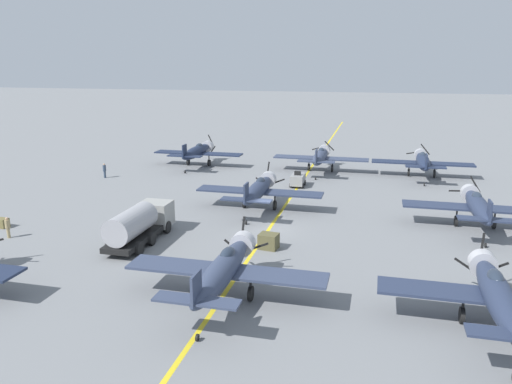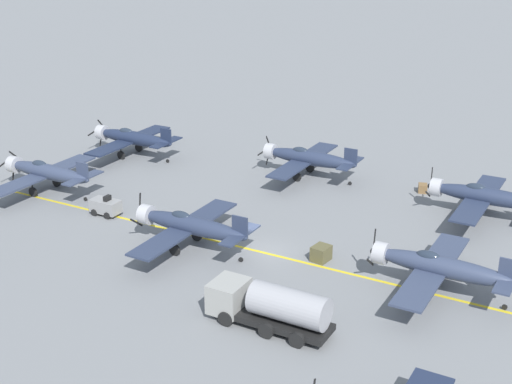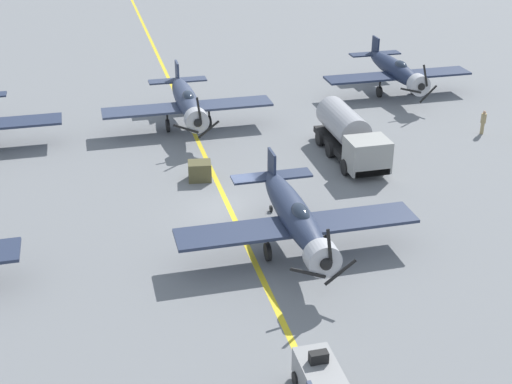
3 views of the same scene
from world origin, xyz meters
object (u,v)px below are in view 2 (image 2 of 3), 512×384
(airplane_far_right, at_px, (132,138))
(supply_crate_mid_lane, at_px, (321,253))
(airplane_near_center, at_px, (438,266))
(tow_tractor, at_px, (106,206))
(airplane_mid_right, at_px, (307,158))
(airplane_far_center, at_px, (46,172))
(fuel_tanker, at_px, (269,306))
(supply_crate_by_tanker, at_px, (423,188))
(airplane_mid_center, at_px, (189,225))
(airplane_near_right, at_px, (484,196))

(airplane_far_right, height_order, supply_crate_mid_lane, airplane_far_right)
(airplane_near_center, relative_size, tow_tractor, 4.62)
(airplane_mid_right, height_order, airplane_far_center, same)
(fuel_tanker, distance_m, supply_crate_by_tanker, 27.57)
(supply_crate_mid_lane, bearing_deg, tow_tractor, 92.96)
(tow_tractor, bearing_deg, fuel_tanker, -113.49)
(airplane_mid_center, distance_m, supply_crate_by_tanker, 23.95)
(airplane_far_right, distance_m, airplane_mid_right, 19.39)
(airplane_far_right, xyz_separation_m, airplane_mid_right, (3.03, -19.15, -0.00))
(airplane_near_right, height_order, supply_crate_mid_lane, airplane_near_right)
(supply_crate_by_tanker, bearing_deg, airplane_far_right, 98.61)
(airplane_mid_right, height_order, supply_crate_mid_lane, airplane_mid_right)
(supply_crate_by_tanker, bearing_deg, tow_tractor, 129.78)
(supply_crate_by_tanker, bearing_deg, airplane_near_right, -119.47)
(airplane_mid_center, bearing_deg, airplane_far_center, 93.17)
(supply_crate_mid_lane, bearing_deg, airplane_mid_center, 107.91)
(airplane_far_right, height_order, supply_crate_by_tanker, airplane_far_right)
(airplane_far_right, xyz_separation_m, tow_tractor, (-13.91, -8.10, -1.22))
(airplane_far_right, bearing_deg, supply_crate_mid_lane, -98.61)
(supply_crate_by_tanker, bearing_deg, fuel_tanker, 176.92)
(airplane_mid_right, bearing_deg, fuel_tanker, -157.36)
(supply_crate_by_tanker, xyz_separation_m, supply_crate_mid_lane, (-17.47, 2.46, 0.18))
(airplane_far_center, distance_m, fuel_tanker, 30.86)
(airplane_mid_center, xyz_separation_m, airplane_mid_right, (19.03, -0.95, -0.00))
(airplane_mid_center, bearing_deg, airplane_near_center, -68.15)
(airplane_far_right, bearing_deg, airplane_mid_center, -115.12)
(airplane_mid_center, xyz_separation_m, airplane_far_center, (3.64, 18.36, 0.00))
(airplane_mid_center, relative_size, tow_tractor, 4.62)
(airplane_far_center, relative_size, tow_tractor, 4.62)
(airplane_far_center, relative_size, fuel_tanker, 1.50)
(tow_tractor, height_order, supply_crate_mid_lane, tow_tractor)
(airplane_near_center, bearing_deg, fuel_tanker, 131.85)
(airplane_near_right, height_order, fuel_tanker, airplane_near_right)
(airplane_far_right, relative_size, supply_crate_by_tanker, 12.56)
(airplane_mid_right, distance_m, supply_crate_mid_lane, 18.20)
(airplane_mid_right, relative_size, supply_crate_by_tanker, 12.56)
(airplane_near_right, height_order, airplane_near_center, airplane_near_right)
(airplane_near_right, distance_m, tow_tractor, 32.13)
(airplane_mid_center, distance_m, airplane_mid_right, 19.06)
(airplane_near_right, height_order, airplane_far_right, airplane_near_right)
(airplane_far_right, bearing_deg, tow_tractor, -133.56)
(airplane_near_center, height_order, tow_tractor, airplane_near_center)
(airplane_far_right, distance_m, supply_crate_by_tanker, 30.70)
(supply_crate_by_tanker, height_order, supply_crate_mid_lane, supply_crate_mid_lane)
(airplane_mid_right, xyz_separation_m, airplane_far_center, (-15.40, 19.31, 0.00))
(airplane_near_center, xyz_separation_m, supply_crate_mid_lane, (0.69, 8.87, -1.43))
(tow_tractor, distance_m, supply_crate_by_tanker, 28.91)
(airplane_near_center, bearing_deg, supply_crate_mid_lane, 77.57)
(airplane_near_right, distance_m, fuel_tanker, 25.21)
(supply_crate_by_tanker, bearing_deg, airplane_mid_right, 97.96)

